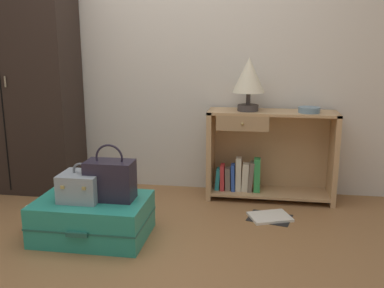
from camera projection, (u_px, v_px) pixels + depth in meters
name	position (u px, v px, depth m)	size (l,w,h in m)	color
ground_plane	(127.00, 263.00, 2.61)	(9.00, 9.00, 0.00)	olive
back_wall	(174.00, 41.00, 3.76)	(6.40, 0.10, 2.60)	beige
wardrobe	(15.00, 79.00, 3.75)	(1.04, 0.47, 1.96)	black
bookshelf	(265.00, 156.00, 3.63)	(1.04, 0.34, 0.75)	tan
table_lamp	(249.00, 77.00, 3.48)	(0.26, 0.26, 0.43)	#3D3838
bowl	(309.00, 110.00, 3.45)	(0.17, 0.17, 0.04)	slate
suitcase_large	(93.00, 218.00, 2.93)	(0.75, 0.53, 0.27)	teal
train_case	(81.00, 186.00, 2.88)	(0.26, 0.25, 0.25)	#8E99A3
handbag	(110.00, 180.00, 2.87)	(0.32, 0.18, 0.38)	#231E2D
bottle	(30.00, 220.00, 3.02)	(0.08, 0.08, 0.19)	white
open_book_on_floor	(270.00, 217.00, 3.27)	(0.36, 0.32, 0.02)	white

